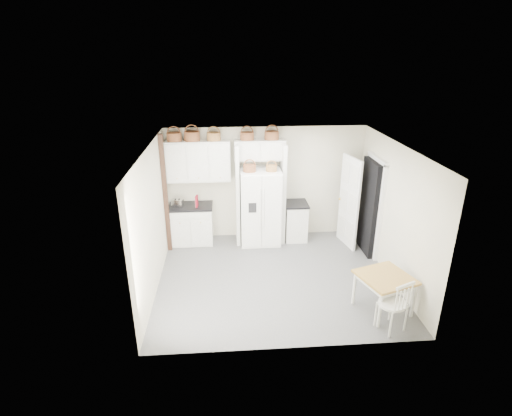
{
  "coord_description": "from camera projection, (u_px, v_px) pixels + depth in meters",
  "views": [
    {
      "loc": [
        -0.89,
        -6.74,
        4.18
      ],
      "look_at": [
        -0.34,
        0.4,
        1.32
      ],
      "focal_mm": 28.0,
      "sensor_mm": 36.0,
      "label": 1
    }
  ],
  "objects": [
    {
      "name": "counter_left",
      "position": [
        191.0,
        206.0,
        8.98
      ],
      "size": [
        0.98,
        0.63,
        0.04
      ],
      "primitive_type": "cube",
      "color": "black",
      "rests_on": "base_cab_left"
    },
    {
      "name": "base_cab_left",
      "position": [
        192.0,
        225.0,
        9.14
      ],
      "size": [
        0.94,
        0.59,
        0.87
      ],
      "primitive_type": "cube",
      "color": "silver",
      "rests_on": "floor"
    },
    {
      "name": "refrigerator",
      "position": [
        260.0,
        207.0,
        9.0
      ],
      "size": [
        0.89,
        0.72,
        1.73
      ],
      "primitive_type": "cube",
      "color": "white",
      "rests_on": "floor"
    },
    {
      "name": "wall_right",
      "position": [
        394.0,
        213.0,
        7.53
      ],
      "size": [
        0.0,
        4.0,
        4.0
      ],
      "primitive_type": "plane",
      "rotation": [
        1.57,
        0.0,
        -1.57
      ],
      "color": "beige",
      "rests_on": "floor"
    },
    {
      "name": "cookbook_red",
      "position": [
        197.0,
        201.0,
        8.86
      ],
      "size": [
        0.06,
        0.17,
        0.25
      ],
      "primitive_type": "cube",
      "rotation": [
        0.0,
        0.0,
        -0.11
      ],
      "color": "maroon",
      "rests_on": "counter_left"
    },
    {
      "name": "toaster",
      "position": [
        177.0,
        203.0,
        8.86
      ],
      "size": [
        0.29,
        0.22,
        0.17
      ],
      "primitive_type": "cube",
      "rotation": [
        0.0,
        0.0,
        -0.32
      ],
      "color": "silver",
      "rests_on": "counter_left"
    },
    {
      "name": "basket_fridge_a",
      "position": [
        250.0,
        168.0,
        8.55
      ],
      "size": [
        0.28,
        0.28,
        0.15
      ],
      "primitive_type": "cylinder",
      "color": "#54331E",
      "rests_on": "refrigerator"
    },
    {
      "name": "basket_fridge_b",
      "position": [
        271.0,
        168.0,
        8.58
      ],
      "size": [
        0.24,
        0.24,
        0.13
      ],
      "primitive_type": "cylinder",
      "color": "brown",
      "rests_on": "refrigerator"
    },
    {
      "name": "floor",
      "position": [
        275.0,
        277.0,
        7.85
      ],
      "size": [
        4.5,
        4.5,
        0.0
      ],
      "primitive_type": "plane",
      "color": "#4D4D4D",
      "rests_on": "ground"
    },
    {
      "name": "trim_post",
      "position": [
        165.0,
        195.0,
        8.47
      ],
      "size": [
        0.09,
        0.09,
        2.6
      ],
      "primitive_type": "cube",
      "color": "black",
      "rests_on": "floor"
    },
    {
      "name": "fridge_panel_left",
      "position": [
        237.0,
        194.0,
        8.96
      ],
      "size": [
        0.08,
        0.6,
        2.3
      ],
      "primitive_type": "cube",
      "color": "silver",
      "rests_on": "floor"
    },
    {
      "name": "basket_bridge_a",
      "position": [
        247.0,
        136.0,
        8.62
      ],
      "size": [
        0.3,
        0.3,
        0.17
      ],
      "primitive_type": "cylinder",
      "color": "#54331E",
      "rests_on": "bridge_cabinet"
    },
    {
      "name": "basket_upper_c",
      "position": [
        214.0,
        136.0,
        8.56
      ],
      "size": [
        0.3,
        0.3,
        0.17
      ],
      "primitive_type": "cylinder",
      "color": "brown",
      "rests_on": "upper_cabinet"
    },
    {
      "name": "wall_back",
      "position": [
        265.0,
        183.0,
        9.22
      ],
      "size": [
        4.5,
        0.0,
        4.5
      ],
      "primitive_type": "plane",
      "rotation": [
        1.57,
        0.0,
        0.0
      ],
      "color": "beige",
      "rests_on": "floor"
    },
    {
      "name": "ceiling",
      "position": [
        277.0,
        147.0,
        6.89
      ],
      "size": [
        4.5,
        4.5,
        0.0
      ],
      "primitive_type": "plane",
      "color": "white",
      "rests_on": "wall_back"
    },
    {
      "name": "basket_upper_a",
      "position": [
        174.0,
        137.0,
        8.5
      ],
      "size": [
        0.31,
        0.31,
        0.18
      ],
      "primitive_type": "cylinder",
      "color": "#54331E",
      "rests_on": "upper_cabinet"
    },
    {
      "name": "bridge_cabinet",
      "position": [
        260.0,
        150.0,
        8.75
      ],
      "size": [
        1.12,
        0.34,
        0.45
      ],
      "primitive_type": "cube",
      "color": "silver",
      "rests_on": "wall_back"
    },
    {
      "name": "dining_table",
      "position": [
        383.0,
        293.0,
        6.75
      ],
      "size": [
        1.02,
        1.02,
        0.67
      ],
      "primitive_type": "cube",
      "rotation": [
        0.0,
        0.0,
        0.32
      ],
      "color": "#A87C2A",
      "rests_on": "floor"
    },
    {
      "name": "wall_left",
      "position": [
        153.0,
        220.0,
        7.21
      ],
      "size": [
        0.0,
        4.0,
        4.0
      ],
      "primitive_type": "plane",
      "rotation": [
        1.57,
        0.0,
        1.57
      ],
      "color": "beige",
      "rests_on": "floor"
    },
    {
      "name": "cookbook_cream",
      "position": [
        196.0,
        202.0,
        8.86
      ],
      "size": [
        0.04,
        0.16,
        0.24
      ],
      "primitive_type": "cube",
      "rotation": [
        0.0,
        0.0,
        0.03
      ],
      "color": "beige",
      "rests_on": "counter_left"
    },
    {
      "name": "basket_bridge_b",
      "position": [
        272.0,
        135.0,
        8.65
      ],
      "size": [
        0.31,
        0.31,
        0.18
      ],
      "primitive_type": "cylinder",
      "color": "#54331E",
      "rests_on": "bridge_cabinet"
    },
    {
      "name": "fridge_panel_right",
      "position": [
        282.0,
        193.0,
        9.03
      ],
      "size": [
        0.08,
        0.6,
        2.3
      ],
      "primitive_type": "cube",
      "color": "silver",
      "rests_on": "floor"
    },
    {
      "name": "upper_cabinet",
      "position": [
        198.0,
        161.0,
        8.74
      ],
      "size": [
        1.4,
        0.34,
        0.9
      ],
      "primitive_type": "cube",
      "color": "silver",
      "rests_on": "wall_back"
    },
    {
      "name": "doorway_void",
      "position": [
        370.0,
        207.0,
        8.55
      ],
      "size": [
        0.18,
        0.85,
        2.05
      ],
      "primitive_type": "cube",
      "color": "black",
      "rests_on": "floor"
    },
    {
      "name": "basket_upper_b",
      "position": [
        192.0,
        136.0,
        8.53
      ],
      "size": [
        0.33,
        0.33,
        0.2
      ],
      "primitive_type": "cylinder",
      "color": "#54331E",
      "rests_on": "upper_cabinet"
    },
    {
      "name": "counter_right",
      "position": [
        296.0,
        204.0,
        9.15
      ],
      "size": [
        0.53,
        0.63,
        0.04
      ],
      "primitive_type": "cube",
      "color": "black",
      "rests_on": "base_cab_right"
    },
    {
      "name": "windsor_chair",
      "position": [
        392.0,
        303.0,
        6.25
      ],
      "size": [
        0.6,
        0.58,
        0.95
      ],
      "primitive_type": "cube",
      "rotation": [
        0.0,
        0.0,
        0.43
      ],
      "color": "silver",
      "rests_on": "floor"
    },
    {
      "name": "door_slab",
      "position": [
        349.0,
        202.0,
        8.84
      ],
      "size": [
        0.21,
        0.79,
        2.05
      ],
      "primitive_type": "cube",
      "rotation": [
        0.0,
        0.0,
        -1.36
      ],
      "color": "white",
      "rests_on": "floor"
    },
    {
      "name": "base_cab_right",
      "position": [
        295.0,
        222.0,
        9.32
      ],
      "size": [
        0.49,
        0.59,
        0.86
      ],
      "primitive_type": "cube",
      "color": "silver",
      "rests_on": "floor"
    }
  ]
}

